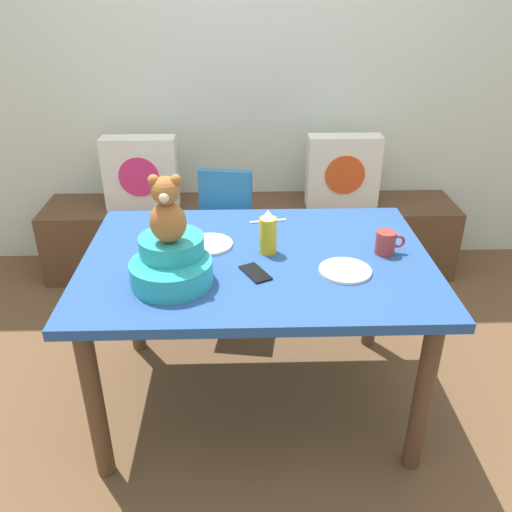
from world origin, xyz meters
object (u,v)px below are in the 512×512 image
object	(u,v)px
infant_seat_teal	(172,263)
teddy_bear	(167,211)
coffee_mug	(386,242)
pillow_floral_left	(141,173)
dining_table	(257,277)
dinner_plate_far	(345,271)
pillow_floral_right	(343,171)
ketchup_bottle	(268,233)
highchair	(222,224)
cell_phone	(255,273)
dinner_plate_near	(209,244)

from	to	relation	value
infant_seat_teal	teddy_bear	distance (m)	0.21
infant_seat_teal	coffee_mug	distance (m)	0.86
pillow_floral_left	teddy_bear	bearing A→B (deg)	-75.91
dining_table	dinner_plate_far	size ratio (longest dim) A/B	6.97
pillow_floral_right	dinner_plate_far	size ratio (longest dim) A/B	2.20
pillow_floral_left	coffee_mug	size ratio (longest dim) A/B	3.67
teddy_bear	ketchup_bottle	distance (m)	0.46
highchair	teddy_bear	bearing A→B (deg)	-98.64
teddy_bear	cell_phone	distance (m)	0.41
ketchup_bottle	dinner_plate_near	xyz separation A→B (m)	(-0.24, 0.07, -0.08)
highchair	dinner_plate_near	distance (m)	0.73
dinner_plate_near	cell_phone	distance (m)	0.31
dining_table	dinner_plate_far	xyz separation A→B (m)	(0.33, -0.14, 0.10)
cell_phone	pillow_floral_right	bearing A→B (deg)	39.93
pillow_floral_left	dining_table	distance (m)	1.39
pillow_floral_left	highchair	size ratio (longest dim) A/B	0.56
pillow_floral_right	infant_seat_teal	xyz separation A→B (m)	(-0.88, -1.40, 0.13)
pillow_floral_left	ketchup_bottle	xyz separation A→B (m)	(0.71, -1.18, 0.15)
pillow_floral_left	highchair	world-z (taller)	pillow_floral_left
pillow_floral_right	dining_table	bearing A→B (deg)	-114.94
dining_table	dinner_plate_near	size ratio (longest dim) A/B	6.97
teddy_bear	ketchup_bottle	xyz separation A→B (m)	(0.36, 0.22, -0.19)
pillow_floral_left	pillow_floral_right	size ratio (longest dim) A/B	1.00
pillow_floral_left	coffee_mug	world-z (taller)	pillow_floral_left
dining_table	infant_seat_teal	world-z (taller)	infant_seat_teal
infant_seat_teal	dinner_plate_near	distance (m)	0.31
dining_table	highchair	size ratio (longest dim) A/B	1.76
dining_table	pillow_floral_left	bearing A→B (deg)	118.69
highchair	teddy_bear	size ratio (longest dim) A/B	3.16
pillow_floral_left	infant_seat_teal	bearing A→B (deg)	-75.90
infant_seat_teal	teddy_bear	size ratio (longest dim) A/B	1.32
pillow_floral_left	dinner_plate_far	xyz separation A→B (m)	(1.00, -1.35, 0.07)
ketchup_bottle	highchair	bearing A→B (deg)	105.62
pillow_floral_left	dinner_plate_near	size ratio (longest dim) A/B	2.20
cell_phone	pillow_floral_left	bearing A→B (deg)	88.75
pillow_floral_right	highchair	distance (m)	0.86
pillow_floral_left	ketchup_bottle	bearing A→B (deg)	-58.85
coffee_mug	ketchup_bottle	bearing A→B (deg)	177.30
dinner_plate_far	dinner_plate_near	bearing A→B (deg)	155.52
infant_seat_teal	cell_phone	distance (m)	0.32
infant_seat_teal	cell_phone	xyz separation A→B (m)	(0.31, 0.04, -0.07)
dining_table	highchair	bearing A→B (deg)	101.77
dinner_plate_far	cell_phone	xyz separation A→B (m)	(-0.34, -0.00, -0.00)
infant_seat_teal	cell_phone	world-z (taller)	infant_seat_teal
dining_table	teddy_bear	size ratio (longest dim) A/B	5.57
infant_seat_teal	dinner_plate_far	world-z (taller)	infant_seat_teal
teddy_bear	coffee_mug	distance (m)	0.89
pillow_floral_right	ketchup_bottle	bearing A→B (deg)	-113.79
infant_seat_teal	teddy_bear	world-z (taller)	teddy_bear
infant_seat_teal	dinner_plate_far	distance (m)	0.65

